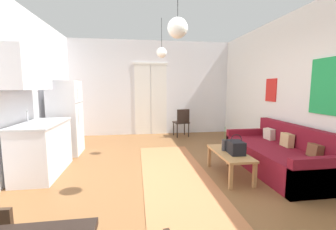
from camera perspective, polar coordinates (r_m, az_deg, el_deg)
The scene contains 13 objects.
ground_plane at distance 3.74m, azimuth 0.13°, elevation -16.95°, with size 5.50×7.71×0.10m, color brown.
wall_back at distance 7.00m, azimuth -4.22°, elevation 6.84°, with size 5.10×0.13×2.90m.
wall_right at distance 4.51m, azimuth 33.52°, elevation 5.61°, with size 0.12×7.31×2.90m.
area_rug at distance 3.95m, azimuth 1.65°, elevation -14.73°, with size 1.10×3.30×0.01m, color #B26B42.
couch at distance 4.47m, azimuth 26.75°, elevation -9.41°, with size 0.94×2.09×0.81m.
coffee_table at distance 3.88m, azimuth 15.60°, elevation -9.94°, with size 0.45×1.03×0.41m.
bamboo_vase at distance 3.89m, azimuth 14.37°, elevation -7.50°, with size 0.09×0.09×0.41m.
handbag at distance 3.75m, azimuth 17.11°, elevation -7.97°, with size 0.24×0.30×0.32m.
refrigerator at distance 5.35m, azimuth -24.83°, elevation -0.64°, with size 0.62×0.66×1.62m.
kitchen_counter at distance 4.31m, azimuth -30.29°, elevation -2.86°, with size 0.62×1.26×2.10m.
accent_chair at distance 6.62m, azimuth 3.58°, elevation -1.56°, with size 0.48×0.46×0.83m.
pendant_lamp_near at distance 3.04m, azimuth 2.49°, elevation 21.50°, with size 0.26×0.26×0.80m.
pendant_lamp_far at distance 4.82m, azimuth -1.66°, elevation 15.80°, with size 0.22×0.22×0.81m.
Camera 1 is at (-0.50, -3.38, 1.48)m, focal length 23.64 mm.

